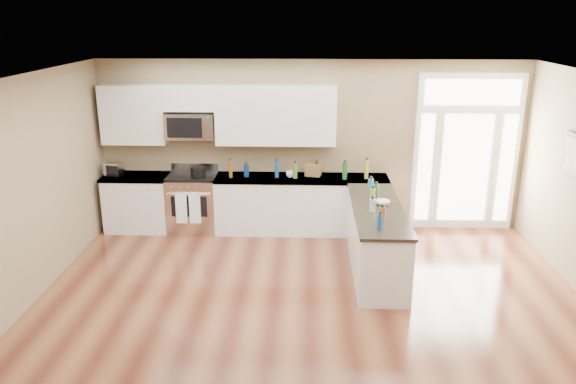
% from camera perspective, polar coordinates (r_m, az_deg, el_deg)
% --- Properties ---
extents(ground, '(8.00, 8.00, 0.00)m').
position_cam_1_polar(ground, '(6.19, 2.28, -16.67)').
color(ground, '#512416').
extents(room_shell, '(8.00, 8.00, 8.00)m').
position_cam_1_polar(room_shell, '(5.41, 2.50, -1.57)').
color(room_shell, '#8C7A58').
rests_on(room_shell, ground).
extents(back_cabinet_left, '(1.10, 0.66, 0.94)m').
position_cam_1_polar(back_cabinet_left, '(9.73, -14.89, -1.20)').
color(back_cabinet_left, silver).
rests_on(back_cabinet_left, ground).
extents(back_cabinet_right, '(2.85, 0.66, 0.94)m').
position_cam_1_polar(back_cabinet_right, '(9.32, 1.31, -1.44)').
color(back_cabinet_right, silver).
rests_on(back_cabinet_right, ground).
extents(peninsula_cabinet, '(0.69, 2.32, 0.94)m').
position_cam_1_polar(peninsula_cabinet, '(8.02, 8.93, -4.93)').
color(peninsula_cabinet, silver).
rests_on(peninsula_cabinet, ground).
extents(upper_cabinet_left, '(1.04, 0.33, 0.95)m').
position_cam_1_polar(upper_cabinet_left, '(9.51, -15.41, 7.59)').
color(upper_cabinet_left, silver).
rests_on(upper_cabinet_left, room_shell).
extents(upper_cabinet_right, '(1.94, 0.33, 0.95)m').
position_cam_1_polar(upper_cabinet_right, '(9.10, -1.25, 7.78)').
color(upper_cabinet_right, silver).
rests_on(upper_cabinet_right, room_shell).
extents(upper_cabinet_short, '(0.82, 0.33, 0.40)m').
position_cam_1_polar(upper_cabinet_short, '(9.24, -9.96, 9.40)').
color(upper_cabinet_short, silver).
rests_on(upper_cabinet_short, room_shell).
extents(microwave, '(0.78, 0.41, 0.42)m').
position_cam_1_polar(microwave, '(9.27, -9.87, 6.67)').
color(microwave, silver).
rests_on(microwave, room_shell).
extents(entry_door, '(1.70, 0.10, 2.60)m').
position_cam_1_polar(entry_door, '(9.68, 17.62, 3.79)').
color(entry_door, white).
rests_on(entry_door, ground).
extents(wall_art_near, '(0.05, 0.58, 0.58)m').
position_cam_1_polar(wall_art_near, '(8.31, 27.09, 3.28)').
color(wall_art_near, black).
rests_on(wall_art_near, room_shell).
extents(kitchen_range, '(0.80, 0.70, 1.08)m').
position_cam_1_polar(kitchen_range, '(9.49, -9.61, -1.06)').
color(kitchen_range, silver).
rests_on(kitchen_range, ground).
extents(stockpot, '(0.25, 0.25, 0.19)m').
position_cam_1_polar(stockpot, '(9.21, -9.13, 2.06)').
color(stockpot, black).
rests_on(stockpot, kitchen_range).
extents(toaster_oven, '(0.30, 0.26, 0.23)m').
position_cam_1_polar(toaster_oven, '(9.64, -17.24, 2.24)').
color(toaster_oven, silver).
rests_on(toaster_oven, back_cabinet_left).
extents(cardboard_box, '(0.28, 0.23, 0.20)m').
position_cam_1_polar(cardboard_box, '(9.23, 2.58, 2.28)').
color(cardboard_box, brown).
rests_on(cardboard_box, back_cabinet_right).
extents(bowl_left, '(0.22, 0.22, 0.04)m').
position_cam_1_polar(bowl_left, '(9.76, -17.78, 1.81)').
color(bowl_left, white).
rests_on(bowl_left, back_cabinet_left).
extents(bowl_peninsula, '(0.23, 0.23, 0.06)m').
position_cam_1_polar(bowl_peninsula, '(7.94, 9.60, -1.06)').
color(bowl_peninsula, white).
rests_on(bowl_peninsula, peninsula_cabinet).
extents(cup_counter, '(0.16, 0.16, 0.10)m').
position_cam_1_polar(cup_counter, '(9.14, 0.23, 1.83)').
color(cup_counter, white).
rests_on(cup_counter, back_cabinet_right).
extents(counter_bottles, '(2.31, 2.44, 0.31)m').
position_cam_1_polar(counter_bottles, '(8.53, 4.11, 1.04)').
color(counter_bottles, '#19591E').
rests_on(counter_bottles, back_cabinet_right).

